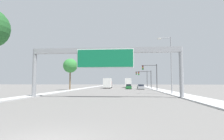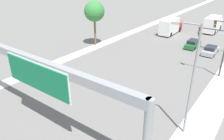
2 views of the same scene
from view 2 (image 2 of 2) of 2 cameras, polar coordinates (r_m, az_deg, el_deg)
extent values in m
cube|color=#B7B7B7|center=(58.58, 10.48, 11.71)|extent=(2.00, 120.00, 0.15)
cube|color=gray|center=(18.35, -18.81, 1.92)|extent=(19.90, 0.60, 0.70)
cube|color=white|center=(18.64, -19.07, -1.55)|extent=(7.65, 0.08, 2.54)
cube|color=#0F6B42|center=(18.62, -19.20, -1.60)|extent=(7.45, 0.16, 2.34)
cube|color=#A5A8AD|center=(40.41, 24.31, 4.55)|extent=(1.84, 4.37, 0.70)
cube|color=#1E232D|center=(40.02, 24.39, 5.29)|extent=(1.62, 2.27, 0.54)
cylinder|color=black|center=(41.89, 23.65, 5.04)|extent=(0.22, 0.64, 0.64)
cylinder|color=black|center=(41.60, 25.79, 4.51)|extent=(0.22, 0.64, 0.64)
cylinder|color=black|center=(39.37, 22.65, 4.02)|extent=(0.22, 0.64, 0.64)
cylinder|color=black|center=(39.07, 24.92, 3.45)|extent=(0.22, 0.64, 0.64)
cube|color=#1E662D|center=(42.68, 20.34, 6.26)|extent=(1.72, 4.50, 0.73)
cube|color=#1E232D|center=(42.28, 20.37, 7.01)|extent=(1.51, 2.34, 0.56)
cylinder|color=black|center=(44.22, 19.93, 6.64)|extent=(0.22, 0.64, 0.64)
cylinder|color=black|center=(43.85, 21.78, 6.20)|extent=(0.22, 0.64, 0.64)
cylinder|color=black|center=(41.66, 18.73, 5.74)|extent=(0.22, 0.64, 0.64)
cylinder|color=black|center=(41.28, 20.68, 5.27)|extent=(0.22, 0.64, 0.64)
cube|color=red|center=(53.14, 16.34, 11.13)|extent=(2.19, 2.18, 1.98)
cube|color=silver|center=(49.48, 14.74, 10.98)|extent=(2.38, 5.60, 3.05)
cylinder|color=black|center=(53.59, 15.14, 10.51)|extent=(0.28, 1.00, 1.00)
cylinder|color=black|center=(52.88, 17.26, 10.07)|extent=(0.28, 1.00, 1.00)
cylinder|color=black|center=(48.94, 12.78, 9.42)|extent=(0.28, 1.00, 1.00)
cylinder|color=black|center=(48.17, 15.06, 8.94)|extent=(0.28, 1.00, 1.00)
cube|color=white|center=(58.36, 25.58, 10.95)|extent=(2.15, 2.23, 2.08)
cube|color=silver|center=(54.42, 24.74, 10.84)|extent=(2.34, 5.74, 3.20)
cylinder|color=black|center=(58.63, 24.42, 10.36)|extent=(0.28, 1.00, 1.00)
cylinder|color=black|center=(58.25, 26.39, 9.91)|extent=(0.28, 1.00, 1.00)
cylinder|color=black|center=(53.57, 23.04, 9.39)|extent=(0.28, 1.00, 1.00)
cylinder|color=black|center=(53.16, 25.17, 8.90)|extent=(0.28, 1.00, 1.00)
cylinder|color=#3D3D3F|center=(31.22, 27.17, 3.68)|extent=(0.20, 0.20, 6.48)
cylinder|color=#3D3D3F|center=(30.71, 24.92, 9.61)|extent=(3.65, 0.14, 0.14)
cube|color=black|center=(31.17, 22.00, 9.22)|extent=(0.35, 0.28, 1.05)
cylinder|color=red|center=(30.94, 22.02, 9.78)|extent=(0.22, 0.04, 0.22)
cylinder|color=yellow|center=(31.02, 21.92, 9.16)|extent=(0.22, 0.04, 0.22)
cylinder|color=green|center=(31.11, 21.81, 8.54)|extent=(0.22, 0.04, 0.22)
cube|color=black|center=(40.96, 25.33, 10.76)|extent=(0.35, 0.28, 1.05)
cylinder|color=red|center=(40.74, 25.37, 11.20)|extent=(0.22, 0.04, 0.22)
cylinder|color=yellow|center=(40.81, 25.28, 10.73)|extent=(0.22, 0.04, 0.22)
cylinder|color=green|center=(40.88, 25.19, 10.26)|extent=(0.22, 0.04, 0.22)
cylinder|color=brown|center=(40.52, -4.47, 10.65)|extent=(0.36, 0.36, 6.29)
sphere|color=#337F38|center=(39.86, -4.63, 15.03)|extent=(3.63, 3.63, 3.63)
cylinder|color=gray|center=(18.29, 20.09, -3.60)|extent=(0.18, 0.18, 9.70)
cylinder|color=gray|center=(16.94, 19.35, 11.42)|extent=(1.90, 0.12, 0.12)
cube|color=#B2B2A8|center=(17.26, 16.28, 11.71)|extent=(0.60, 0.28, 0.20)
camera|label=1|loc=(21.19, -87.74, -34.17)|focal=28.00mm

